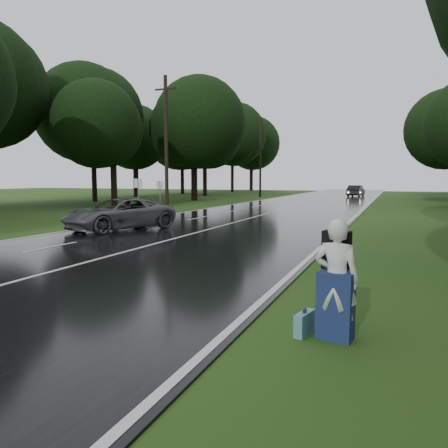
# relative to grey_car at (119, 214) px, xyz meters

# --- Properties ---
(ground) EXTENTS (160.00, 160.00, 0.00)m
(ground) POSITION_rel_grey_car_xyz_m (3.86, -7.24, -0.77)
(ground) COLOR #274815
(ground) RESTS_ON ground
(road) EXTENTS (12.00, 140.00, 0.04)m
(road) POSITION_rel_grey_car_xyz_m (3.86, 12.76, -0.75)
(road) COLOR black
(road) RESTS_ON ground
(lane_center) EXTENTS (0.12, 140.00, 0.01)m
(lane_center) POSITION_rel_grey_car_xyz_m (3.86, 12.76, -0.73)
(lane_center) COLOR silver
(lane_center) RESTS_ON road
(grey_car) EXTENTS (4.31, 5.80, 1.47)m
(grey_car) POSITION_rel_grey_car_xyz_m (0.00, 0.00, 0.00)
(grey_car) COLOR #4D5152
(grey_car) RESTS_ON road
(far_car) EXTENTS (2.07, 4.71, 1.51)m
(far_car) POSITION_rel_grey_car_xyz_m (7.02, 43.48, 0.02)
(far_car) COLOR black
(far_car) RESTS_ON road
(hitchhiker) EXTENTS (0.73, 0.68, 1.84)m
(hitchhiker) POSITION_rel_grey_car_xyz_m (11.23, -10.34, 0.08)
(hitchhiker) COLOR silver
(hitchhiker) RESTS_ON ground
(suitcase) EXTENTS (0.25, 0.52, 0.36)m
(suitcase) POSITION_rel_grey_car_xyz_m (10.77, -10.35, -0.59)
(suitcase) COLOR teal
(suitcase) RESTS_ON ground
(utility_pole_mid) EXTENTS (1.80, 0.28, 10.27)m
(utility_pole_mid) POSITION_rel_grey_car_xyz_m (-4.64, 12.84, -0.77)
(utility_pole_mid) COLOR black
(utility_pole_mid) RESTS_ON ground
(utility_pole_far) EXTENTS (1.80, 0.28, 10.42)m
(utility_pole_far) POSITION_rel_grey_car_xyz_m (-4.64, 37.81, -0.77)
(utility_pole_far) COLOR black
(utility_pole_far) RESTS_ON ground
(road_sign_a) EXTENTS (0.58, 0.10, 2.43)m
(road_sign_a) POSITION_rel_grey_car_xyz_m (-3.34, 6.80, -0.77)
(road_sign_a) COLOR white
(road_sign_a) RESTS_ON ground
(road_sign_b) EXTENTS (0.55, 0.10, 2.28)m
(road_sign_b) POSITION_rel_grey_car_xyz_m (-3.34, 9.55, -0.77)
(road_sign_b) COLOR white
(road_sign_b) RESTS_ON ground
(tree_left_d) EXTENTS (8.10, 8.10, 12.65)m
(tree_left_d) POSITION_rel_grey_car_xyz_m (-11.22, 15.07, -0.77)
(tree_left_d) COLOR black
(tree_left_d) RESTS_ON ground
(tree_left_e) EXTENTS (9.15, 9.15, 14.29)m
(tree_left_e) POSITION_rel_grey_car_xyz_m (-9.04, 26.94, -0.77)
(tree_left_e) COLOR black
(tree_left_e) RESTS_ON ground
(tree_left_f) EXTENTS (9.42, 9.42, 14.73)m
(tree_left_f) POSITION_rel_grey_car_xyz_m (-13.44, 39.59, -0.77)
(tree_left_f) COLOR black
(tree_left_f) RESTS_ON ground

